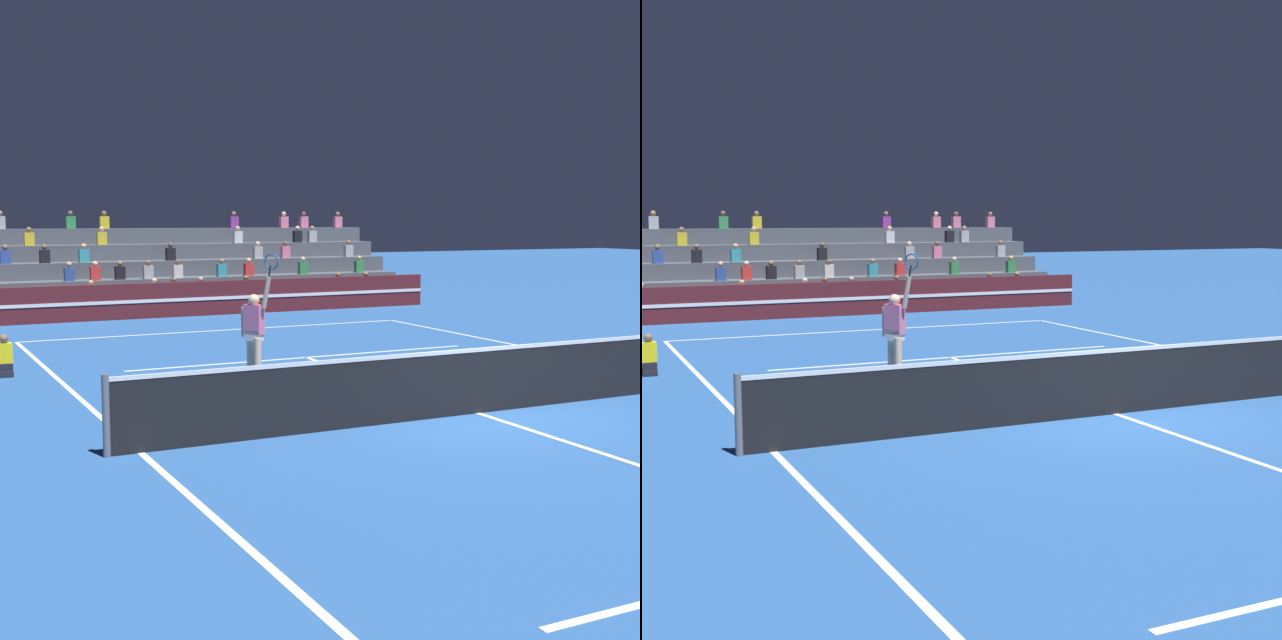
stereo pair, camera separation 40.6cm
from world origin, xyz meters
The scene contains 8 objects.
ground_plane centered at (0.00, 0.00, 0.00)m, with size 120.00×120.00×0.00m, color #285699.
court_lines centered at (0.00, 0.00, 0.00)m, with size 11.10×23.90×0.01m.
tennis_net centered at (0.00, 0.00, 0.54)m, with size 12.00×0.10×1.10m.
sponsor_banner_wall centered at (0.00, 15.81, 0.55)m, with size 18.00×0.26×1.10m.
bleacher_stand centered at (0.00, 19.61, 1.02)m, with size 18.15×4.75×3.38m.
ball_kid_courtside centered at (-6.38, 6.88, 0.33)m, with size 0.30×0.36×0.84m.
tennis_player centered at (-2.28, 3.87, 0.99)m, with size 0.51×0.74×2.50m.
tennis_ball centered at (-0.04, 1.80, 0.03)m, with size 0.07×0.07×0.07m, color #C6DB33.
Camera 1 is at (-8.50, -11.45, 3.11)m, focal length 50.00 mm.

